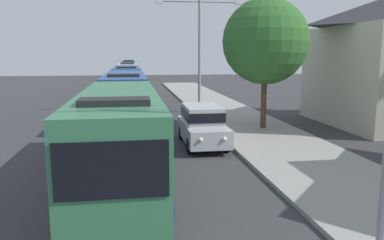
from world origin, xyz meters
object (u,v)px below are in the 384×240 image
bus_lead (120,133)px  bus_fourth_in_line (128,74)px  bus_second_in_line (125,94)px  streetlamp_mid (199,43)px  bus_middle (127,81)px  roadside_tree (265,41)px  bus_rear (129,70)px  bus_tail_end (129,67)px  white_suv (202,124)px

bus_lead → bus_fourth_in_line: (-0.00, 40.28, -0.00)m
bus_second_in_line → streetlamp_mid: bearing=26.1°
bus_middle → roadside_tree: roadside_tree is taller
bus_second_in_line → bus_rear: (0.00, 40.90, 0.00)m
bus_rear → bus_tail_end: 13.76m
bus_middle → bus_lead: bearing=-90.0°
bus_middle → bus_rear: 27.27m
bus_lead → bus_rear: 53.64m
bus_fourth_in_line → roadside_tree: (7.79, -32.34, 3.30)m
bus_fourth_in_line → bus_tail_end: size_ratio=0.91×
roadside_tree → bus_fourth_in_line: bearing=103.5°
bus_rear → bus_middle: bearing=-90.0°
bus_tail_end → white_suv: (3.70, -62.56, -0.66)m
bus_tail_end → white_suv: bearing=-86.6°
bus_middle → bus_rear: bearing=90.0°
bus_fourth_in_line → roadside_tree: size_ratio=1.45×
bus_second_in_line → roadside_tree: roadside_tree is taller
bus_middle → streetlamp_mid: (5.40, -10.99, 3.44)m
bus_rear → bus_tail_end: (-0.00, 13.76, -0.00)m
bus_second_in_line → bus_fourth_in_line: (-0.00, 27.54, -0.00)m
bus_rear → roadside_tree: (7.79, -45.70, 3.30)m
bus_tail_end → roadside_tree: (7.79, -59.47, 3.30)m
bus_second_in_line → bus_fourth_in_line: size_ratio=1.16×
bus_fourth_in_line → white_suv: 35.63m
streetlamp_mid → roadside_tree: 7.82m
streetlamp_mid → roadside_tree: (2.39, -7.44, -0.14)m
streetlamp_mid → roadside_tree: size_ratio=1.11×
bus_fourth_in_line → bus_rear: 13.36m
bus_middle → bus_tail_end: bearing=90.0°
white_suv → roadside_tree: roadside_tree is taller
bus_lead → bus_second_in_line: bearing=90.0°
bus_lead → bus_tail_end: 67.40m
bus_lead → roadside_tree: bearing=45.5°
bus_middle → white_suv: size_ratio=2.56×
bus_middle → roadside_tree: bearing=-67.1°
white_suv → bus_fourth_in_line: bearing=96.0°
bus_lead → bus_second_in_line: same height
bus_second_in_line → white_suv: 8.74m
bus_second_in_line → bus_lead: bearing=-90.0°
bus_fourth_in_line → bus_middle: bearing=-90.0°
bus_lead → bus_second_in_line: size_ratio=0.89×
bus_middle → bus_tail_end: same height
bus_middle → roadside_tree: 20.28m
bus_fourth_in_line → white_suv: bus_fourth_in_line is taller
bus_lead → bus_middle: size_ratio=0.88×
bus_second_in_line → bus_fourth_in_line: 27.54m
bus_rear → white_suv: 48.94m
roadside_tree → bus_second_in_line: bearing=148.4°
bus_tail_end → roadside_tree: bearing=-82.5°
bus_middle → bus_fourth_in_line: same height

